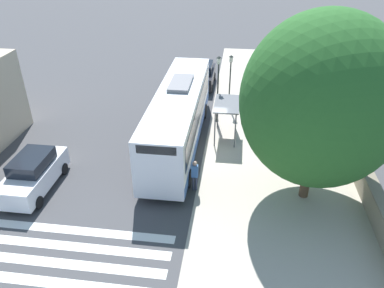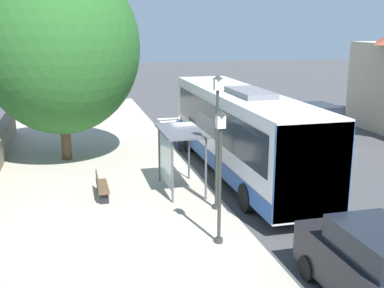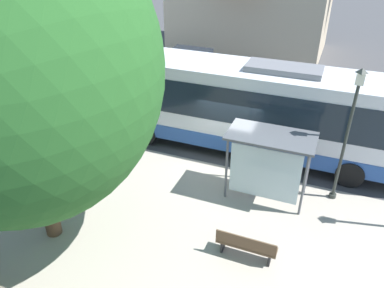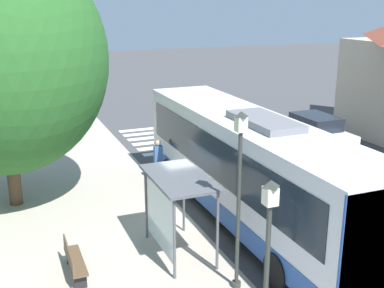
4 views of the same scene
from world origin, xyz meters
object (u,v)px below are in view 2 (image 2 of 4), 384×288
(pedestrian, at_px, (179,130))
(bus, at_px, (241,131))
(street_lamp_far, at_px, (220,166))
(parked_car_behind_bus, at_px, (375,269))
(bus_shelter, at_px, (177,141))
(parked_car_far_lane, at_px, (318,121))
(bench, at_px, (101,186))
(street_lamp_near, at_px, (217,132))
(shade_tree, at_px, (60,47))

(pedestrian, bearing_deg, bus, -71.51)
(street_lamp_far, xyz_separation_m, parked_car_behind_bus, (2.42, -3.98, -1.43))
(bus_shelter, relative_size, parked_car_behind_bus, 0.65)
(bus, height_order, parked_car_behind_bus, bus)
(bus_shelter, height_order, pedestrian, bus_shelter)
(bus_shelter, bearing_deg, parked_car_behind_bus, -73.71)
(bus_shelter, distance_m, parked_car_far_lane, 11.83)
(bench, distance_m, street_lamp_near, 4.90)
(bus_shelter, bearing_deg, street_lamp_far, -88.26)
(parked_car_far_lane, bearing_deg, bench, -151.39)
(bus, relative_size, bus_shelter, 4.42)
(bench, height_order, street_lamp_far, street_lamp_far)
(bus_shelter, bearing_deg, bench, -177.85)
(bench, distance_m, street_lamp_far, 5.92)
(bus, bearing_deg, street_lamp_near, -121.85)
(bench, relative_size, shade_tree, 0.18)
(bench, distance_m, parked_car_far_lane, 14.34)
(bus, relative_size, bench, 7.32)
(bus, xyz_separation_m, street_lamp_far, (-2.83, -5.98, 0.41))
(bench, bearing_deg, pedestrian, 53.84)
(bus, height_order, bench, bus)
(pedestrian, distance_m, shade_tree, 6.97)
(street_lamp_far, relative_size, parked_car_behind_bus, 0.91)
(pedestrian, bearing_deg, street_lamp_far, -96.81)
(shade_tree, xyz_separation_m, parked_car_far_lane, (13.79, 1.16, -4.33))
(street_lamp_far, relative_size, parked_car_far_lane, 0.88)
(parked_car_far_lane, bearing_deg, street_lamp_near, -134.40)
(bus_shelter, height_order, shade_tree, shade_tree)
(street_lamp_far, xyz_separation_m, shade_tree, (-4.28, 10.39, 2.89))
(bus, relative_size, shade_tree, 1.35)
(shade_tree, distance_m, parked_car_behind_bus, 16.43)
(bus, bearing_deg, street_lamp_far, -115.33)
(bench, bearing_deg, bus_shelter, 2.15)
(bus, distance_m, street_lamp_near, 4.08)
(bus, height_order, street_lamp_far, street_lamp_far)
(bus_shelter, height_order, bench, bus_shelter)
(shade_tree, bearing_deg, bus_shelter, -53.51)
(pedestrian, bearing_deg, parked_car_behind_bus, -85.50)
(parked_car_behind_bus, distance_m, parked_car_far_lane, 17.07)
(bus, height_order, pedestrian, bus)
(bus, bearing_deg, bench, -167.71)
(bus, bearing_deg, pedestrian, 108.49)
(parked_car_far_lane, bearing_deg, bus_shelter, -145.03)
(bench, bearing_deg, street_lamp_near, -29.06)
(shade_tree, relative_size, parked_car_behind_bus, 2.12)
(street_lamp_far, bearing_deg, street_lamp_near, 74.42)
(street_lamp_near, xyz_separation_m, shade_tree, (-5.00, 7.81, 2.50))
(bus_shelter, xyz_separation_m, parked_car_far_lane, (9.65, 6.75, -1.04))
(street_lamp_near, bearing_deg, parked_car_far_lane, 45.60)
(street_lamp_far, bearing_deg, parked_car_behind_bus, -58.69)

